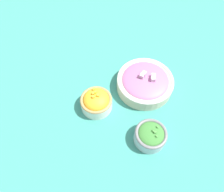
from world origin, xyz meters
name	(u,v)px	position (x,y,z in m)	size (l,w,h in m)	color
ground_plane	(112,100)	(0.00, 0.00, 0.00)	(3.00, 3.00, 0.00)	#337F75
bowl_squash	(96,101)	(0.06, 0.03, 0.04)	(0.12, 0.12, 0.08)	silver
bowl_red_onion	(145,82)	(-0.13, -0.07, 0.04)	(0.23, 0.23, 0.08)	beige
bowl_broccoli	(150,135)	(-0.14, 0.16, 0.03)	(0.11, 0.11, 0.07)	#B2C1CC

